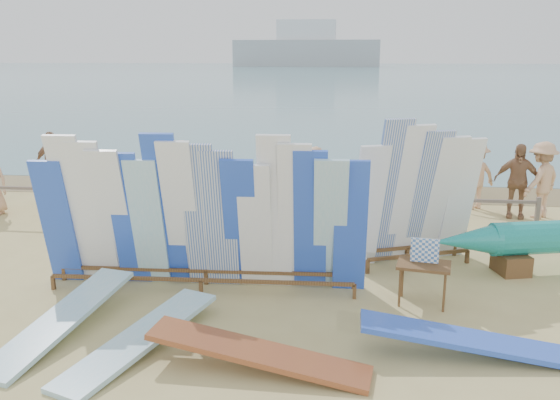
# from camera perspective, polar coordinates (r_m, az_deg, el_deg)

# --- Properties ---
(ground) EXTENTS (160.00, 160.00, 0.00)m
(ground) POSITION_cam_1_polar(r_m,az_deg,el_deg) (9.95, -6.69, -7.89)
(ground) COLOR tan
(ground) RESTS_ON ground
(ocean) EXTENTS (320.00, 240.00, 0.02)m
(ocean) POSITION_cam_1_polar(r_m,az_deg,el_deg) (137.05, 5.97, 12.22)
(ocean) COLOR slate
(ocean) RESTS_ON ground
(wet_sand_strip) EXTENTS (40.00, 2.60, 0.01)m
(wet_sand_strip) POSITION_cam_1_polar(r_m,az_deg,el_deg) (16.74, -1.03, 1.17)
(wet_sand_strip) COLOR olive
(wet_sand_strip) RESTS_ON ground
(distant_ship) EXTENTS (45.00, 8.00, 14.00)m
(distant_ship) POSITION_cam_1_polar(r_m,az_deg,el_deg) (189.52, 2.54, 14.31)
(distant_ship) COLOR #999EA3
(distant_ship) RESTS_ON ocean
(fence) EXTENTS (12.08, 0.08, 0.90)m
(fence) POSITION_cam_1_polar(r_m,az_deg,el_deg) (12.56, -3.63, -0.19)
(fence) COLOR #6B5B51
(fence) RESTS_ON ground
(main_surfboard_rack) EXTENTS (5.19, 0.96, 2.56)m
(main_surfboard_rack) POSITION_cam_1_polar(r_m,az_deg,el_deg) (9.34, -7.65, -1.97)
(main_surfboard_rack) COLOR brown
(main_surfboard_rack) RESTS_ON ground
(side_surfboard_rack) EXTENTS (2.37, 1.42, 2.66)m
(side_surfboard_rack) POSITION_cam_1_polar(r_m,az_deg,el_deg) (10.64, 12.90, 0.01)
(side_surfboard_rack) COLOR brown
(side_surfboard_rack) RESTS_ON ground
(vendor_table) EXTENTS (0.86, 0.68, 1.03)m
(vendor_table) POSITION_cam_1_polar(r_m,az_deg,el_deg) (9.21, 13.59, -7.73)
(vendor_table) COLOR brown
(vendor_table) RESTS_ON ground
(flat_board_d) EXTENTS (2.69, 0.58, 0.44)m
(flat_board_d) POSITION_cam_1_polar(r_m,az_deg,el_deg) (8.01, 17.59, -14.11)
(flat_board_d) COLOR blue
(flat_board_d) RESTS_ON ground
(flat_board_b) EXTENTS (1.47, 2.72, 0.27)m
(flat_board_b) POSITION_cam_1_polar(r_m,az_deg,el_deg) (8.06, -13.25, -13.65)
(flat_board_b) COLOR #85BDD5
(flat_board_b) RESTS_ON ground
(flat_board_c) EXTENTS (2.73, 0.89, 0.42)m
(flat_board_c) POSITION_cam_1_polar(r_m,az_deg,el_deg) (7.39, -2.05, -15.94)
(flat_board_c) COLOR brown
(flat_board_c) RESTS_ON ground
(flat_board_a) EXTENTS (1.09, 2.74, 0.44)m
(flat_board_a) POSITION_cam_1_polar(r_m,az_deg,el_deg) (8.70, -20.13, -11.99)
(flat_board_a) COLOR #85BDD5
(flat_board_a) RESTS_ON ground
(beach_chair_left) EXTENTS (0.63, 0.65, 0.83)m
(beach_chair_left) POSITION_cam_1_polar(r_m,az_deg,el_deg) (13.26, 3.84, -1.16)
(beach_chair_left) COLOR red
(beach_chair_left) RESTS_ON ground
(beach_chair_right) EXTENTS (0.76, 0.77, 0.88)m
(beach_chair_right) POSITION_cam_1_polar(r_m,az_deg,el_deg) (13.62, 6.42, -0.76)
(beach_chair_right) COLOR red
(beach_chair_right) RESTS_ON ground
(stroller) EXTENTS (0.76, 0.96, 1.18)m
(stroller) POSITION_cam_1_polar(r_m,az_deg,el_deg) (13.00, 8.38, -0.53)
(stroller) COLOR red
(stroller) RESTS_ON ground
(beachgoer_4) EXTENTS (0.66, 1.10, 1.76)m
(beachgoer_4) POSITION_cam_1_polar(r_m,az_deg,el_deg) (14.27, -1.14, 2.56)
(beachgoer_4) COLOR #8C6042
(beachgoer_4) RESTS_ON ground
(beachgoer_2) EXTENTS (0.81, 0.78, 1.56)m
(beachgoer_2) POSITION_cam_1_polar(r_m,az_deg,el_deg) (14.13, -17.35, 1.40)
(beachgoer_2) COLOR beige
(beachgoer_2) RESTS_ON ground
(beachgoer_6) EXTENTS (0.83, 0.50, 1.60)m
(beachgoer_6) POSITION_cam_1_polar(r_m,az_deg,el_deg) (13.95, 3.31, 1.93)
(beachgoer_6) COLOR tan
(beachgoer_6) RESTS_ON ground
(beachgoer_5) EXTENTS (0.86, 1.66, 1.71)m
(beachgoer_5) POSITION_cam_1_polar(r_m,az_deg,el_deg) (15.16, 0.00, 3.13)
(beachgoer_5) COLOR beige
(beachgoer_5) RESTS_ON ground
(beachgoer_10) EXTENTS (1.07, 0.60, 1.72)m
(beachgoer_10) POSITION_cam_1_polar(r_m,az_deg,el_deg) (14.56, 21.85, 1.71)
(beachgoer_10) COLOR #8C6042
(beachgoer_10) RESTS_ON ground
(beachgoer_extra_1) EXTENTS (0.78, 1.06, 1.65)m
(beachgoer_extra_1) POSITION_cam_1_polar(r_m,az_deg,el_deg) (17.30, -21.17, 3.44)
(beachgoer_extra_1) COLOR #8C6042
(beachgoer_extra_1) RESTS_ON ground
(beachgoer_extra_0) EXTENTS (1.15, 1.13, 1.76)m
(beachgoer_extra_0) POSITION_cam_1_polar(r_m,az_deg,el_deg) (14.78, 23.84, 1.77)
(beachgoer_extra_0) COLOR tan
(beachgoer_extra_0) RESTS_ON ground
(beachgoer_9) EXTENTS (1.15, 0.84, 1.65)m
(beachgoer_9) POSITION_cam_1_polar(r_m,az_deg,el_deg) (15.10, 18.30, 2.27)
(beachgoer_9) COLOR tan
(beachgoer_9) RESTS_ON ground
(beachgoer_1) EXTENTS (0.65, 0.62, 1.60)m
(beachgoer_1) POSITION_cam_1_polar(r_m,az_deg,el_deg) (15.38, -19.96, 2.25)
(beachgoer_1) COLOR #8C6042
(beachgoer_1) RESTS_ON ground
(beachgoer_3) EXTENTS (1.05, 0.59, 1.54)m
(beachgoer_3) POSITION_cam_1_polar(r_m,az_deg,el_deg) (15.50, -9.39, 2.87)
(beachgoer_3) COLOR tan
(beachgoer_3) RESTS_ON ground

